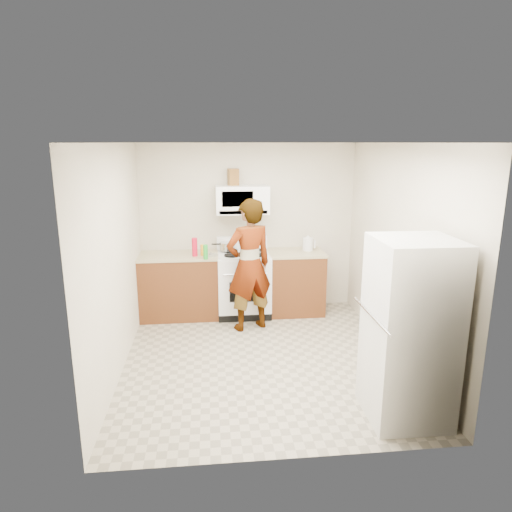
{
  "coord_description": "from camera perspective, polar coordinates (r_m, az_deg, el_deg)",
  "views": [
    {
      "loc": [
        -0.58,
        -4.96,
        2.5
      ],
      "look_at": [
        -0.01,
        0.55,
        1.12
      ],
      "focal_mm": 32.0,
      "sensor_mm": 36.0,
      "label": 1
    }
  ],
  "objects": [
    {
      "name": "counter_right",
      "position": [
        6.76,
        5.01,
        0.4
      ],
      "size": [
        0.82,
        0.64,
        0.03
      ],
      "primitive_type": "cube",
      "color": "tan",
      "rests_on": "cabinet_right"
    },
    {
      "name": "bottle_hot_sauce",
      "position": [
        6.52,
        -6.73,
        0.74
      ],
      "size": [
        0.07,
        0.07,
        0.16
      ],
      "primitive_type": "cylinder",
      "rotation": [
        0.0,
        0.0,
        -0.33
      ],
      "color": "orange",
      "rests_on": "counter_left"
    },
    {
      "name": "floor",
      "position": [
        5.58,
        0.72,
        -12.62
      ],
      "size": [
        3.6,
        3.6,
        0.0
      ],
      "primitive_type": "plane",
      "color": "gray",
      "rests_on": "ground"
    },
    {
      "name": "counter_left",
      "position": [
        6.65,
        -9.69,
        0.04
      ],
      "size": [
        1.14,
        0.64,
        0.03
      ],
      "primitive_type": "cube",
      "color": "tan",
      "rests_on": "cabinet_left"
    },
    {
      "name": "pot_lid",
      "position": [
        6.53,
        -5.73,
        0.12
      ],
      "size": [
        0.25,
        0.25,
        0.01
      ],
      "primitive_type": "cylinder",
      "rotation": [
        0.0,
        0.0,
        -0.09
      ],
      "color": "white",
      "rests_on": "counter_left"
    },
    {
      "name": "cabinet_right",
      "position": [
        6.88,
        4.93,
        -3.39
      ],
      "size": [
        0.8,
        0.62,
        0.9
      ],
      "primitive_type": "cube",
      "color": "#562714",
      "rests_on": "floor"
    },
    {
      "name": "kettle",
      "position": [
        6.84,
        6.5,
        1.48
      ],
      "size": [
        0.19,
        0.19,
        0.18
      ],
      "primitive_type": "cylinder",
      "rotation": [
        0.0,
        0.0,
        -0.3
      ],
      "color": "silver",
      "rests_on": "counter_right"
    },
    {
      "name": "bottle_spray",
      "position": [
        6.49,
        -7.67,
        1.11
      ],
      "size": [
        0.1,
        0.1,
        0.26
      ],
      "primitive_type": "cylinder",
      "rotation": [
        0.0,
        0.0,
        0.41
      ],
      "color": "red",
      "rests_on": "counter_left"
    },
    {
      "name": "tray",
      "position": [
        6.55,
        -0.73,
        0.36
      ],
      "size": [
        0.29,
        0.25,
        0.05
      ],
      "primitive_type": "cube",
      "rotation": [
        0.0,
        0.0,
        0.43
      ],
      "color": "silver",
      "rests_on": "gas_range"
    },
    {
      "name": "bottle_green_cap",
      "position": [
        6.31,
        -6.33,
        0.5
      ],
      "size": [
        0.08,
        0.08,
        0.2
      ],
      "primitive_type": "cylinder",
      "rotation": [
        0.0,
        0.0,
        0.39
      ],
      "color": "#1B9526",
      "rests_on": "counter_left"
    },
    {
      "name": "person",
      "position": [
        6.11,
        -0.86,
        -1.18
      ],
      "size": [
        0.77,
        0.65,
        1.8
      ],
      "primitive_type": "imported",
      "rotation": [
        0.0,
        0.0,
        3.53
      ],
      "color": "tan",
      "rests_on": "floor"
    },
    {
      "name": "fridge",
      "position": [
        4.39,
        18.64,
        -8.89
      ],
      "size": [
        0.71,
        0.71,
        1.7
      ],
      "primitive_type": "cube",
      "rotation": [
        0.0,
        0.0,
        -0.01
      ],
      "color": "silver",
      "rests_on": "floor"
    },
    {
      "name": "cabinet_left",
      "position": [
        6.78,
        -9.53,
        -3.8
      ],
      "size": [
        1.12,
        0.62,
        0.9
      ],
      "primitive_type": "cube",
      "color": "#562714",
      "rests_on": "floor"
    },
    {
      "name": "jug",
      "position": [
        6.65,
        -2.87,
        9.84
      ],
      "size": [
        0.17,
        0.17,
        0.24
      ],
      "primitive_type": "cube",
      "rotation": [
        0.0,
        0.0,
        0.22
      ],
      "color": "brown",
      "rests_on": "microwave"
    },
    {
      "name": "broom",
      "position": [
        6.33,
        13.93,
        -4.09
      ],
      "size": [
        0.16,
        0.22,
        1.14
      ],
      "primitive_type": "cylinder",
      "rotation": [
        0.14,
        -0.14,
        0.19
      ],
      "color": "silver",
      "rests_on": "floor"
    },
    {
      "name": "back_wall",
      "position": [
        6.89,
        -0.97,
        3.54
      ],
      "size": [
        3.2,
        0.02,
        2.5
      ],
      "primitive_type": "cube",
      "color": "beige",
      "rests_on": "floor"
    },
    {
      "name": "saucepan",
      "position": [
        6.74,
        -3.65,
        1.21
      ],
      "size": [
        0.23,
        0.23,
        0.11
      ],
      "primitive_type": "cylinder",
      "rotation": [
        0.0,
        0.0,
        0.11
      ],
      "color": "#BBBCC0",
      "rests_on": "gas_range"
    },
    {
      "name": "right_wall",
      "position": [
        5.55,
        17.28,
        0.34
      ],
      "size": [
        0.02,
        3.6,
        2.5
      ],
      "primitive_type": "cube",
      "color": "beige",
      "rests_on": "floor"
    },
    {
      "name": "gas_range",
      "position": [
        6.76,
        -1.57,
        -3.33
      ],
      "size": [
        0.76,
        0.65,
        1.13
      ],
      "color": "white",
      "rests_on": "floor"
    },
    {
      "name": "microwave",
      "position": [
        6.63,
        -1.72,
        7.07
      ],
      "size": [
        0.76,
        0.38,
        0.4
      ],
      "primitive_type": "cube",
      "color": "white",
      "rests_on": "back_wall"
    }
  ]
}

